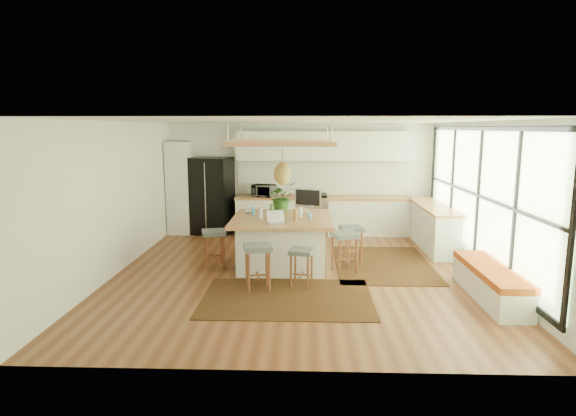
{
  "coord_description": "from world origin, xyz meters",
  "views": [
    {
      "loc": [
        0.1,
        -8.22,
        2.59
      ],
      "look_at": [
        -0.2,
        0.5,
        1.1
      ],
      "focal_mm": 29.49,
      "sensor_mm": 36.0,
      "label": 1
    }
  ],
  "objects_px": {
    "stool_near_right": "(301,265)",
    "microwave": "(264,189)",
    "laptop": "(277,217)",
    "stool_left_side": "(214,248)",
    "island_plant": "(282,200)",
    "stool_near_left": "(258,268)",
    "stool_right_front": "(344,253)",
    "fridge": "(212,196)",
    "island": "(282,242)",
    "stool_right_back": "(351,244)",
    "monitor": "(308,201)"
  },
  "relations": [
    {
      "from": "stool_near_right",
      "to": "microwave",
      "type": "relative_size",
      "value": 1.18
    },
    {
      "from": "laptop",
      "to": "microwave",
      "type": "distance_m",
      "value": 3.33
    },
    {
      "from": "stool_near_right",
      "to": "microwave",
      "type": "bearing_deg",
      "value": 103.64
    },
    {
      "from": "stool_left_side",
      "to": "laptop",
      "type": "height_order",
      "value": "laptop"
    },
    {
      "from": "island",
      "to": "stool_left_side",
      "type": "height_order",
      "value": "island"
    },
    {
      "from": "island",
      "to": "island_plant",
      "type": "distance_m",
      "value": 0.95
    },
    {
      "from": "stool_near_left",
      "to": "microwave",
      "type": "distance_m",
      "value": 4.13
    },
    {
      "from": "microwave",
      "to": "island_plant",
      "type": "bearing_deg",
      "value": -59.28
    },
    {
      "from": "stool_right_back",
      "to": "stool_left_side",
      "type": "relative_size",
      "value": 0.99
    },
    {
      "from": "stool_right_front",
      "to": "island",
      "type": "bearing_deg",
      "value": 163.05
    },
    {
      "from": "microwave",
      "to": "stool_right_front",
      "type": "bearing_deg",
      "value": -44.56
    },
    {
      "from": "stool_near_right",
      "to": "laptop",
      "type": "bearing_deg",
      "value": 125.45
    },
    {
      "from": "fridge",
      "to": "microwave",
      "type": "xyz_separation_m",
      "value": [
        1.28,
        -0.0,
        0.18
      ]
    },
    {
      "from": "stool_right_back",
      "to": "monitor",
      "type": "distance_m",
      "value": 1.19
    },
    {
      "from": "laptop",
      "to": "island_plant",
      "type": "distance_m",
      "value": 1.22
    },
    {
      "from": "island",
      "to": "laptop",
      "type": "bearing_deg",
      "value": -95.45
    },
    {
      "from": "stool_near_left",
      "to": "island_plant",
      "type": "distance_m",
      "value": 2.15
    },
    {
      "from": "laptop",
      "to": "microwave",
      "type": "height_order",
      "value": "microwave"
    },
    {
      "from": "monitor",
      "to": "laptop",
      "type": "bearing_deg",
      "value": -99.3
    },
    {
      "from": "stool_left_side",
      "to": "microwave",
      "type": "relative_size",
      "value": 1.32
    },
    {
      "from": "island",
      "to": "laptop",
      "type": "xyz_separation_m",
      "value": [
        -0.05,
        -0.57,
        0.58
      ]
    },
    {
      "from": "stool_near_right",
      "to": "monitor",
      "type": "xyz_separation_m",
      "value": [
        0.11,
        1.5,
        0.83
      ]
    },
    {
      "from": "stool_left_side",
      "to": "island_plant",
      "type": "height_order",
      "value": "island_plant"
    },
    {
      "from": "fridge",
      "to": "monitor",
      "type": "relative_size",
      "value": 3.45
    },
    {
      "from": "fridge",
      "to": "stool_left_side",
      "type": "height_order",
      "value": "fridge"
    },
    {
      "from": "stool_right_back",
      "to": "stool_right_front",
      "type": "bearing_deg",
      "value": -105.75
    },
    {
      "from": "stool_near_left",
      "to": "laptop",
      "type": "height_order",
      "value": "laptop"
    },
    {
      "from": "island",
      "to": "stool_left_side",
      "type": "relative_size",
      "value": 2.64
    },
    {
      "from": "island_plant",
      "to": "stool_left_side",
      "type": "bearing_deg",
      "value": -148.08
    },
    {
      "from": "island",
      "to": "stool_near_right",
      "type": "relative_size",
      "value": 2.94
    },
    {
      "from": "island",
      "to": "fridge",
      "type": "bearing_deg",
      "value": 124.19
    },
    {
      "from": "island",
      "to": "stool_near_left",
      "type": "distance_m",
      "value": 1.38
    },
    {
      "from": "stool_right_back",
      "to": "stool_left_side",
      "type": "bearing_deg",
      "value": -170.29
    },
    {
      "from": "stool_near_left",
      "to": "island_plant",
      "type": "height_order",
      "value": "island_plant"
    },
    {
      "from": "stool_left_side",
      "to": "stool_right_back",
      "type": "bearing_deg",
      "value": 9.71
    },
    {
      "from": "stool_near_left",
      "to": "stool_near_right",
      "type": "xyz_separation_m",
      "value": [
        0.7,
        0.16,
        0.0
      ]
    },
    {
      "from": "stool_left_side",
      "to": "island_plant",
      "type": "distance_m",
      "value": 1.66
    },
    {
      "from": "stool_right_back",
      "to": "stool_near_right",
      "type": "bearing_deg",
      "value": -122.82
    },
    {
      "from": "island_plant",
      "to": "stool_near_right",
      "type": "bearing_deg",
      "value": -77.35
    },
    {
      "from": "stool_near_left",
      "to": "monitor",
      "type": "height_order",
      "value": "monitor"
    },
    {
      "from": "monitor",
      "to": "microwave",
      "type": "xyz_separation_m",
      "value": [
        -1.05,
        2.39,
        -0.09
      ]
    },
    {
      "from": "fridge",
      "to": "microwave",
      "type": "relative_size",
      "value": 3.53
    },
    {
      "from": "stool_right_back",
      "to": "laptop",
      "type": "relative_size",
      "value": 2.08
    },
    {
      "from": "stool_near_right",
      "to": "laptop",
      "type": "height_order",
      "value": "laptop"
    },
    {
      "from": "fridge",
      "to": "stool_near_left",
      "type": "distance_m",
      "value": 4.37
    },
    {
      "from": "stool_near_left",
      "to": "stool_right_front",
      "type": "distance_m",
      "value": 1.77
    },
    {
      "from": "monitor",
      "to": "stool_right_back",
      "type": "bearing_deg",
      "value": 20.53
    },
    {
      "from": "microwave",
      "to": "laptop",
      "type": "bearing_deg",
      "value": -64.85
    },
    {
      "from": "fridge",
      "to": "island_plant",
      "type": "xyz_separation_m",
      "value": [
        1.81,
        -2.08,
        0.24
      ]
    },
    {
      "from": "stool_right_front",
      "to": "island_plant",
      "type": "distance_m",
      "value": 1.74
    }
  ]
}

